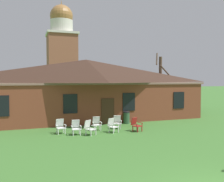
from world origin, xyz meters
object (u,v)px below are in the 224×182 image
(lawn_chair_by_porch, at_px, (60,126))
(lawn_chair_near_door, at_px, (76,127))
(lawn_chair_left_end, at_px, (89,127))
(lawn_chair_under_eave, at_px, (136,124))
(lawn_chair_right_end, at_px, (113,125))
(trash_bin, at_px, (126,118))
(lawn_chair_far_side, at_px, (117,122))
(lawn_chair_middle, at_px, (97,123))

(lawn_chair_by_porch, height_order, lawn_chair_near_door, same)
(lawn_chair_left_end, distance_m, lawn_chair_under_eave, 3.37)
(lawn_chair_near_door, height_order, lawn_chair_right_end, same)
(lawn_chair_by_porch, distance_m, lawn_chair_right_end, 3.54)
(lawn_chair_near_door, height_order, trash_bin, trash_bin)
(lawn_chair_far_side, bearing_deg, trash_bin, 49.43)
(lawn_chair_near_door, bearing_deg, lawn_chair_by_porch, 142.90)
(lawn_chair_far_side, distance_m, lawn_chair_under_eave, 1.60)
(lawn_chair_under_eave, distance_m, trash_bin, 3.03)
(lawn_chair_middle, xyz_separation_m, trash_bin, (3.02, 1.69, -0.00))
(lawn_chair_near_door, relative_size, lawn_chair_middle, 1.00)
(lawn_chair_by_porch, relative_size, lawn_chair_left_end, 1.00)
(lawn_chair_left_end, distance_m, lawn_chair_far_side, 2.81)
(lawn_chair_middle, bearing_deg, lawn_chair_far_side, 0.79)
(lawn_chair_left_end, distance_m, trash_bin, 4.93)
(lawn_chair_by_porch, xyz_separation_m, lawn_chair_under_eave, (5.11, -1.04, 0.00))
(lawn_chair_middle, relative_size, lawn_chair_far_side, 1.00)
(lawn_chair_near_door, distance_m, trash_bin, 5.39)
(lawn_chair_left_end, relative_size, lawn_chair_right_end, 1.00)
(lawn_chair_by_porch, height_order, lawn_chair_under_eave, same)
(lawn_chair_middle, relative_size, lawn_chair_under_eave, 1.00)
(lawn_chair_right_end, bearing_deg, lawn_chair_middle, 127.65)
(lawn_chair_far_side, relative_size, lawn_chair_under_eave, 1.00)
(lawn_chair_left_end, height_order, lawn_chair_under_eave, same)
(lawn_chair_under_eave, bearing_deg, lawn_chair_far_side, 124.94)
(lawn_chair_near_door, height_order, lawn_chair_under_eave, same)
(lawn_chair_by_porch, relative_size, lawn_chair_far_side, 1.00)
(lawn_chair_right_end, relative_size, trash_bin, 0.98)
(lawn_chair_near_door, relative_size, lawn_chair_under_eave, 1.00)
(lawn_chair_middle, bearing_deg, lawn_chair_near_door, -150.55)
(lawn_chair_left_end, relative_size, lawn_chair_far_side, 1.00)
(lawn_chair_middle, relative_size, lawn_chair_right_end, 1.00)
(lawn_chair_near_door, xyz_separation_m, lawn_chair_middle, (1.68, 0.95, 0.00))
(lawn_chair_near_door, relative_size, lawn_chair_far_side, 1.00)
(trash_bin, bearing_deg, lawn_chair_far_side, -130.57)
(lawn_chair_near_door, bearing_deg, lawn_chair_right_end, -3.07)
(lawn_chair_near_door, bearing_deg, lawn_chair_middle, 29.45)
(lawn_chair_far_side, bearing_deg, lawn_chair_by_porch, -176.36)
(lawn_chair_left_end, bearing_deg, lawn_chair_under_eave, 0.89)
(lawn_chair_left_end, bearing_deg, lawn_chair_near_door, 154.01)
(lawn_chair_left_end, height_order, trash_bin, trash_bin)
(lawn_chair_left_end, height_order, lawn_chair_right_end, same)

